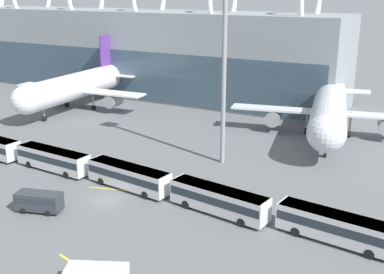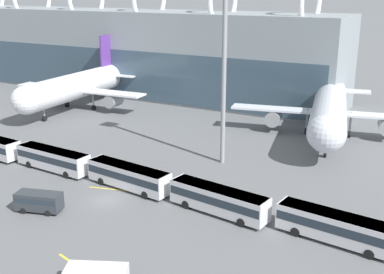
{
  "view_description": "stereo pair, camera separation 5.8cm",
  "coord_description": "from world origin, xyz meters",
  "px_view_note": "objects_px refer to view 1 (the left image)",
  "views": [
    {
      "loc": [
        35.17,
        -41.7,
        24.55
      ],
      "look_at": [
        2.77,
        16.26,
        4.0
      ],
      "focal_mm": 45.0,
      "sensor_mm": 36.0,
      "label": 1
    },
    {
      "loc": [
        35.22,
        -41.67,
        24.55
      ],
      "look_at": [
        2.77,
        16.26,
        4.0
      ],
      "focal_mm": 45.0,
      "sensor_mm": 36.0,
      "label": 2
    }
  ],
  "objects_px": {
    "service_van_foreground": "(39,201)",
    "shuttle_bus_1": "(53,158)",
    "airliner_at_gate_far": "(329,109)",
    "shuttle_bus_3": "(219,199)",
    "shuttle_bus_4": "(336,226)",
    "airliner_at_gate_near": "(75,86)",
    "shuttle_bus_2": "(129,175)",
    "floodlight_mast": "(224,46)"
  },
  "relations": [
    {
      "from": "shuttle_bus_1",
      "to": "shuttle_bus_3",
      "type": "distance_m",
      "value": 26.31
    },
    {
      "from": "floodlight_mast",
      "to": "shuttle_bus_1",
      "type": "bearing_deg",
      "value": -143.1
    },
    {
      "from": "airliner_at_gate_far",
      "to": "shuttle_bus_1",
      "type": "distance_m",
      "value": 45.61
    },
    {
      "from": "airliner_at_gate_far",
      "to": "shuttle_bus_3",
      "type": "relative_size",
      "value": 2.86
    },
    {
      "from": "airliner_at_gate_near",
      "to": "floodlight_mast",
      "type": "height_order",
      "value": "floodlight_mast"
    },
    {
      "from": "shuttle_bus_2",
      "to": "shuttle_bus_4",
      "type": "distance_m",
      "value": 26.3
    },
    {
      "from": "floodlight_mast",
      "to": "shuttle_bus_2",
      "type": "bearing_deg",
      "value": -112.91
    },
    {
      "from": "airliner_at_gate_far",
      "to": "service_van_foreground",
      "type": "height_order",
      "value": "airliner_at_gate_far"
    },
    {
      "from": "floodlight_mast",
      "to": "airliner_at_gate_far",
      "type": "bearing_deg",
      "value": 62.62
    },
    {
      "from": "shuttle_bus_2",
      "to": "service_van_foreground",
      "type": "xyz_separation_m",
      "value": [
        -5.06,
        -10.34,
        -0.47
      ]
    },
    {
      "from": "shuttle_bus_4",
      "to": "service_van_foreground",
      "type": "xyz_separation_m",
      "value": [
        -31.35,
        -9.46,
        -0.47
      ]
    },
    {
      "from": "airliner_at_gate_far",
      "to": "shuttle_bus_1",
      "type": "height_order",
      "value": "airliner_at_gate_far"
    },
    {
      "from": "airliner_at_gate_far",
      "to": "floodlight_mast",
      "type": "relative_size",
      "value": 1.27
    },
    {
      "from": "shuttle_bus_4",
      "to": "service_van_foreground",
      "type": "height_order",
      "value": "shuttle_bus_4"
    },
    {
      "from": "shuttle_bus_2",
      "to": "service_van_foreground",
      "type": "distance_m",
      "value": 11.52
    },
    {
      "from": "shuttle_bus_1",
      "to": "service_van_foreground",
      "type": "bearing_deg",
      "value": -49.17
    },
    {
      "from": "shuttle_bus_2",
      "to": "floodlight_mast",
      "type": "relative_size",
      "value": 0.44
    },
    {
      "from": "shuttle_bus_4",
      "to": "shuttle_bus_3",
      "type": "bearing_deg",
      "value": -173.94
    },
    {
      "from": "airliner_at_gate_far",
      "to": "service_van_foreground",
      "type": "distance_m",
      "value": 49.99
    },
    {
      "from": "service_van_foreground",
      "to": "shuttle_bus_1",
      "type": "bearing_deg",
      "value": 110.27
    },
    {
      "from": "shuttle_bus_1",
      "to": "floodlight_mast",
      "type": "bearing_deg",
      "value": 39.98
    },
    {
      "from": "shuttle_bus_3",
      "to": "service_van_foreground",
      "type": "bearing_deg",
      "value": -144.91
    },
    {
      "from": "airliner_at_gate_near",
      "to": "service_van_foreground",
      "type": "bearing_deg",
      "value": 32.51
    },
    {
      "from": "airliner_at_gate_far",
      "to": "shuttle_bus_4",
      "type": "xyz_separation_m",
      "value": [
        9.76,
        -35.48,
        -3.21
      ]
    },
    {
      "from": "airliner_at_gate_near",
      "to": "airliner_at_gate_far",
      "type": "bearing_deg",
      "value": 91.91
    },
    {
      "from": "shuttle_bus_3",
      "to": "shuttle_bus_2",
      "type": "bearing_deg",
      "value": -176.07
    },
    {
      "from": "airliner_at_gate_near",
      "to": "shuttle_bus_1",
      "type": "bearing_deg",
      "value": 32.31
    },
    {
      "from": "airliner_at_gate_far",
      "to": "shuttle_bus_1",
      "type": "bearing_deg",
      "value": -53.22
    },
    {
      "from": "airliner_at_gate_far",
      "to": "floodlight_mast",
      "type": "bearing_deg",
      "value": -39.89
    },
    {
      "from": "airliner_at_gate_near",
      "to": "shuttle_bus_3",
      "type": "bearing_deg",
      "value": 53.65
    },
    {
      "from": "shuttle_bus_3",
      "to": "floodlight_mast",
      "type": "xyz_separation_m",
      "value": [
        -6.97,
        15.42,
        15.12
      ]
    },
    {
      "from": "airliner_at_gate_near",
      "to": "shuttle_bus_1",
      "type": "xyz_separation_m",
      "value": [
        21.53,
        -28.56,
        -3.21
      ]
    },
    {
      "from": "airliner_at_gate_near",
      "to": "shuttle_bus_3",
      "type": "distance_m",
      "value": 56.26
    },
    {
      "from": "shuttle_bus_3",
      "to": "shuttle_bus_4",
      "type": "bearing_deg",
      "value": 7.17
    },
    {
      "from": "service_van_foreground",
      "to": "airliner_at_gate_near",
      "type": "bearing_deg",
      "value": 109.73
    },
    {
      "from": "shuttle_bus_1",
      "to": "shuttle_bus_4",
      "type": "bearing_deg",
      "value": 1.66
    },
    {
      "from": "service_van_foreground",
      "to": "floodlight_mast",
      "type": "xyz_separation_m",
      "value": [
        11.23,
        24.95,
        15.59
      ]
    },
    {
      "from": "shuttle_bus_2",
      "to": "shuttle_bus_1",
      "type": "bearing_deg",
      "value": -174.14
    },
    {
      "from": "shuttle_bus_3",
      "to": "service_van_foreground",
      "type": "height_order",
      "value": "shuttle_bus_3"
    },
    {
      "from": "shuttle_bus_3",
      "to": "floodlight_mast",
      "type": "bearing_deg",
      "value": 121.78
    },
    {
      "from": "airliner_at_gate_near",
      "to": "shuttle_bus_3",
      "type": "relative_size",
      "value": 2.74
    },
    {
      "from": "airliner_at_gate_near",
      "to": "floodlight_mast",
      "type": "relative_size",
      "value": 1.22
    }
  ]
}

